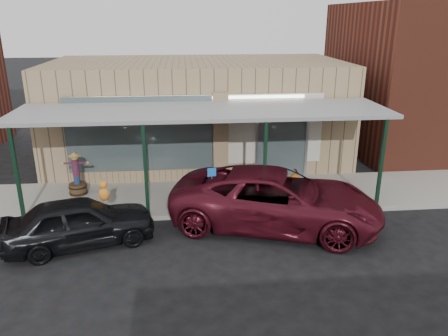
{
  "coord_description": "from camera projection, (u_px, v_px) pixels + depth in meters",
  "views": [
    {
      "loc": [
        -0.63,
        -10.26,
        5.94
      ],
      "look_at": [
        0.59,
        2.6,
        1.43
      ],
      "focal_mm": 35.0,
      "sensor_mm": 36.0,
      "label": 1
    }
  ],
  "objects": [
    {
      "name": "sidewalk",
      "position": [
        204.0,
        196.0,
        15.02
      ],
      "size": [
        40.0,
        3.2,
        0.15
      ],
      "primitive_type": "cube",
      "color": "gray",
      "rests_on": "ground"
    },
    {
      "name": "awning",
      "position": [
        203.0,
        112.0,
        14.01
      ],
      "size": [
        12.0,
        3.0,
        3.04
      ],
      "color": "gray",
      "rests_on": "ground"
    },
    {
      "name": "block_buildings_near",
      "position": [
        242.0,
        68.0,
        19.24
      ],
      "size": [
        61.0,
        8.0,
        8.0
      ],
      "color": "maroon",
      "rests_on": "ground"
    },
    {
      "name": "barrel_scarecrow",
      "position": [
        77.0,
        180.0,
        14.83
      ],
      "size": [
        0.87,
        0.77,
        1.51
      ],
      "rotation": [
        0.0,
        0.0,
        0.42
      ],
      "color": "#46321C",
      "rests_on": "sidewalk"
    },
    {
      "name": "ground",
      "position": [
        211.0,
        251.0,
        11.66
      ],
      "size": [
        120.0,
        120.0,
        0.0
      ],
      "primitive_type": "plane",
      "color": "black",
      "rests_on": "ground"
    },
    {
      "name": "storefront",
      "position": [
        198.0,
        111.0,
        18.64
      ],
      "size": [
        12.0,
        6.25,
        4.2
      ],
      "color": "#917759",
      "rests_on": "ground"
    },
    {
      "name": "parked_sedan",
      "position": [
        80.0,
        222.0,
        11.8
      ],
      "size": [
        4.24,
        2.65,
        1.52
      ],
      "rotation": [
        0.0,
        0.0,
        1.86
      ],
      "color": "black",
      "rests_on": "ground"
    },
    {
      "name": "car_maroon",
      "position": [
        276.0,
        199.0,
        12.82
      ],
      "size": [
        6.67,
        4.51,
        1.7
      ],
      "primitive_type": "imported",
      "rotation": [
        0.0,
        0.0,
        1.27
      ],
      "color": "#4D0F1C",
      "rests_on": "ground"
    },
    {
      "name": "handicap_sign",
      "position": [
        212.0,
        183.0,
        13.62
      ],
      "size": [
        0.28,
        0.08,
        1.35
      ],
      "rotation": [
        0.0,
        0.0,
        0.23
      ],
      "color": "gray",
      "rests_on": "sidewalk"
    },
    {
      "name": "barrel_pumpkin",
      "position": [
        294.0,
        185.0,
        15.1
      ],
      "size": [
        0.7,
        0.7,
        0.71
      ],
      "rotation": [
        0.0,
        0.0,
        -0.2
      ],
      "color": "#46321C",
      "rests_on": "sidewalk"
    }
  ]
}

